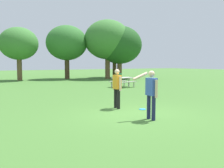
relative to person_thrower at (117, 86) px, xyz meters
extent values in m
plane|color=#447530|center=(-0.05, -1.46, -0.94)|extent=(120.00, 120.00, 0.00)
cylinder|color=black|center=(0.00, 0.13, -0.53)|extent=(0.13, 0.13, 0.82)
cylinder|color=black|center=(0.00, -0.13, -0.53)|extent=(0.13, 0.13, 0.82)
cube|color=orange|center=(0.00, 0.00, 0.17)|extent=(0.23, 0.39, 0.58)
sphere|color=beige|center=(0.00, 0.00, 0.59)|extent=(0.21, 0.21, 0.21)
cylinder|color=beige|center=(0.01, 0.26, 0.12)|extent=(0.09, 0.09, 0.58)
cylinder|color=beige|center=(-0.01, -0.26, 0.12)|extent=(0.09, 0.09, 0.58)
cylinder|color=#1E234C|center=(-0.08, -2.42, -0.53)|extent=(0.13, 0.13, 0.82)
cylinder|color=#1E234C|center=(-0.07, -2.16, -0.53)|extent=(0.13, 0.13, 0.82)
cube|color=#3856B7|center=(-0.07, -2.29, 0.17)|extent=(0.23, 0.39, 0.58)
sphere|color=beige|center=(-0.07, -2.29, 0.59)|extent=(0.21, 0.21, 0.21)
cylinder|color=beige|center=(-0.08, -2.55, 0.12)|extent=(0.09, 0.09, 0.58)
cylinder|color=beige|center=(-0.34, -2.02, 0.51)|extent=(0.58, 0.11, 0.28)
cylinder|color=#2D9EDB|center=(0.76, -0.75, -0.93)|extent=(0.28, 0.28, 0.03)
cube|color=beige|center=(5.07, 7.40, -0.20)|extent=(1.79, 1.00, 0.06)
cube|color=#B6B2A8|center=(5.16, 6.82, -0.50)|extent=(1.72, 0.51, 0.05)
cube|color=#B6B2A8|center=(4.98, 7.97, -0.50)|extent=(1.72, 0.51, 0.05)
cylinder|color=#B6B2A8|center=(4.41, 7.30, -0.59)|extent=(0.11, 0.11, 0.71)
cylinder|color=#B6B2A8|center=(4.50, 6.72, -0.73)|extent=(0.09, 0.09, 0.41)
cylinder|color=#B6B2A8|center=(4.33, 7.87, -0.73)|extent=(0.09, 0.09, 0.41)
cylinder|color=#B6B2A8|center=(5.73, 7.49, -0.59)|extent=(0.11, 0.11, 0.71)
cylinder|color=#B6B2A8|center=(5.81, 6.92, -0.73)|extent=(0.09, 0.09, 0.41)
cylinder|color=#B6B2A8|center=(5.64, 8.07, -0.73)|extent=(0.09, 0.09, 0.41)
cylinder|color=#237047|center=(6.24, 9.86, -0.49)|extent=(0.56, 0.56, 0.90)
cylinder|color=#2E8657|center=(6.24, 9.86, -0.01)|extent=(0.59, 0.59, 0.06)
cylinder|color=brown|center=(-0.58, 19.38, 0.49)|extent=(0.53, 0.53, 2.85)
ellipsoid|color=#3D7A33|center=(-0.58, 19.38, 3.05)|extent=(4.14, 4.14, 3.52)
cylinder|color=#4C3823|center=(4.80, 19.24, 0.53)|extent=(0.55, 0.55, 2.95)
ellipsoid|color=#33702D|center=(4.80, 19.24, 3.34)|extent=(4.85, 4.85, 4.12)
cylinder|color=brown|center=(9.17, 17.12, 0.64)|extent=(0.58, 0.58, 3.17)
ellipsoid|color=#3D7A33|center=(9.17, 17.12, 3.76)|extent=(5.55, 5.55, 4.72)
cylinder|color=brown|center=(10.60, 16.65, 0.36)|extent=(0.58, 0.58, 2.61)
ellipsoid|color=#21511E|center=(10.60, 16.65, 3.15)|extent=(5.39, 5.39, 4.58)
cylinder|color=#4C3823|center=(11.52, 19.41, 0.73)|extent=(0.50, 0.50, 3.34)
ellipsoid|color=#33702D|center=(11.52, 19.41, 3.36)|extent=(3.51, 3.51, 2.98)
camera|label=1|loc=(-5.24, -8.52, 0.95)|focal=38.83mm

